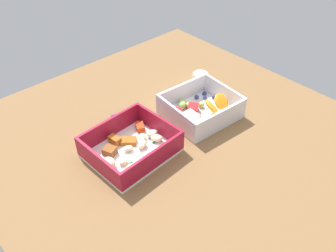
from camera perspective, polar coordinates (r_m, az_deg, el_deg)
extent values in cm
cube|color=brown|center=(79.62, 0.62, -1.89)|extent=(80.00, 80.00, 2.00)
cube|color=white|center=(74.66, -6.02, -4.25)|extent=(17.82, 15.43, 0.60)
cube|color=maroon|center=(69.58, -11.34, -5.99)|extent=(1.32, 14.62, 4.65)
cube|color=maroon|center=(76.91, -1.49, 0.18)|extent=(1.32, 14.62, 4.65)
cube|color=maroon|center=(77.22, -9.53, -0.27)|extent=(15.92, 1.39, 4.65)
cube|color=maroon|center=(68.96, -2.36, -5.54)|extent=(15.92, 1.39, 4.65)
ellipsoid|color=beige|center=(75.46, -1.63, -2.14)|extent=(3.14, 3.23, 1.33)
ellipsoid|color=beige|center=(69.37, -6.08, -7.00)|extent=(3.28, 2.61, 1.46)
ellipsoid|color=beige|center=(72.04, -3.71, -4.87)|extent=(2.78, 2.68, 1.14)
ellipsoid|color=beige|center=(71.34, -9.56, -5.78)|extent=(2.08, 2.93, 1.45)
ellipsoid|color=beige|center=(74.45, -4.25, -3.00)|extent=(3.06, 2.67, 1.28)
ellipsoid|color=beige|center=(73.61, -0.60, -3.59)|extent=(2.53, 2.74, 1.13)
ellipsoid|color=beige|center=(71.37, -7.33, -5.75)|extent=(2.35, 1.78, 1.09)
ellipsoid|color=beige|center=(76.34, -4.20, -1.80)|extent=(2.70, 2.77, 1.14)
ellipsoid|color=beige|center=(74.02, -6.57, -3.65)|extent=(2.55, 2.20, 1.07)
ellipsoid|color=beige|center=(76.97, -2.67, -1.18)|extent=(3.01, 2.44, 1.32)
ellipsoid|color=beige|center=(70.39, -4.47, -6.27)|extent=(2.56, 2.73, 1.12)
cube|color=red|center=(79.05, -4.59, -0.21)|extent=(2.73, 3.07, 1.40)
cube|color=#AD5B1E|center=(76.21, -8.71, -2.29)|extent=(1.95, 2.87, 1.66)
cube|color=#AD5B1E|center=(76.02, -6.48, -2.47)|extent=(3.92, 3.85, 1.06)
cube|color=brown|center=(73.83, -9.51, -4.06)|extent=(3.04, 3.16, 1.68)
cube|color=#387A33|center=(71.91, -6.08, -5.94)|extent=(0.60, 0.40, 0.20)
cube|color=#387A33|center=(69.87, -6.93, -7.76)|extent=(0.60, 0.40, 0.20)
cube|color=#387A33|center=(72.57, -9.22, -5.79)|extent=(0.60, 0.40, 0.20)
cube|color=#387A33|center=(75.64, -2.18, -2.89)|extent=(0.60, 0.40, 0.20)
cube|color=#387A33|center=(70.97, -5.37, -6.65)|extent=(0.60, 0.40, 0.20)
cube|color=white|center=(84.62, 5.30, 1.97)|extent=(17.07, 15.63, 0.60)
cube|color=white|center=(78.92, 1.26, 1.47)|extent=(1.81, 14.33, 4.84)
cube|color=white|center=(87.55, 9.15, 5.24)|extent=(1.81, 14.33, 4.84)
cube|color=white|center=(87.14, 2.39, 5.59)|extent=(14.72, 1.84, 4.84)
cube|color=white|center=(79.22, 8.71, 1.11)|extent=(14.72, 1.84, 4.84)
ellipsoid|color=orange|center=(85.05, 8.72, 3.95)|extent=(5.00, 4.70, 4.16)
ellipsoid|color=orange|center=(82.11, 7.29, 2.91)|extent=(5.91, 6.32, 4.81)
cube|color=#F4EACC|center=(81.31, 3.87, 1.44)|extent=(2.64, 3.46, 2.03)
cube|color=red|center=(83.77, 4.11, 2.72)|extent=(4.14, 4.02, 1.99)
cube|color=#F4EACC|center=(79.23, 4.45, 0.12)|extent=(3.68, 3.21, 1.85)
sphere|color=#9ECC60|center=(86.49, 2.39, 3.95)|extent=(1.55, 1.55, 1.55)
sphere|color=#9ECC60|center=(84.98, 2.42, 3.39)|extent=(1.96, 1.96, 1.96)
sphere|color=#9ECC60|center=(85.79, 5.48, 3.46)|extent=(1.57, 1.57, 1.57)
sphere|color=#9ECC60|center=(85.45, 3.44, 3.44)|extent=(1.60, 1.60, 1.60)
cone|color=red|center=(82.02, 1.37, 2.01)|extent=(2.80, 2.80, 2.24)
sphere|color=navy|center=(90.26, 5.99, 5.32)|extent=(1.19, 1.19, 1.19)
sphere|color=navy|center=(89.45, 7.44, 4.74)|extent=(0.94, 0.94, 0.94)
sphere|color=navy|center=(88.97, 6.05, 4.67)|extent=(0.99, 0.99, 0.99)
sphere|color=navy|center=(88.79, 4.71, 4.75)|extent=(1.15, 1.15, 1.15)
cube|color=#51197A|center=(83.80, -6.82, 1.67)|extent=(7.36, 3.95, 1.20)
cylinder|color=white|center=(97.09, 5.33, 8.00)|extent=(4.17, 4.17, 2.19)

